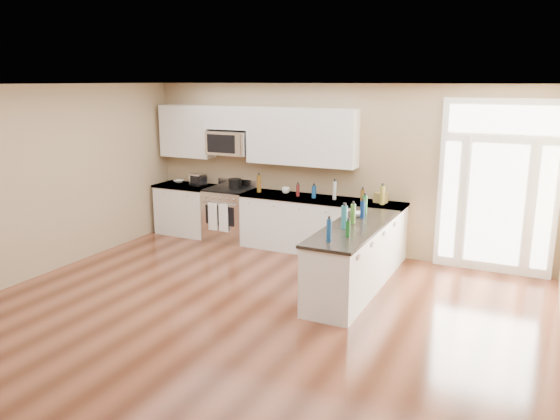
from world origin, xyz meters
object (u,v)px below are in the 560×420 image
object	(u,v)px
peninsula_cabinet	(353,261)
toaster_oven	(198,180)
kitchen_range	(229,214)
stockpot	(235,183)

from	to	relation	value
peninsula_cabinet	toaster_oven	world-z (taller)	toaster_oven
kitchen_range	toaster_oven	distance (m)	0.88
kitchen_range	stockpot	size ratio (longest dim) A/B	4.58
kitchen_range	toaster_oven	xyz separation A→B (m)	(-0.67, 0.02, 0.58)
peninsula_cabinet	stockpot	xyz separation A→B (m)	(-2.78, 1.55, 0.61)
peninsula_cabinet	stockpot	bearing A→B (deg)	150.89
peninsula_cabinet	kitchen_range	size ratio (longest dim) A/B	2.15
kitchen_range	stockpot	world-z (taller)	stockpot
peninsula_cabinet	stockpot	size ratio (longest dim) A/B	9.84
stockpot	toaster_oven	distance (m)	0.75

